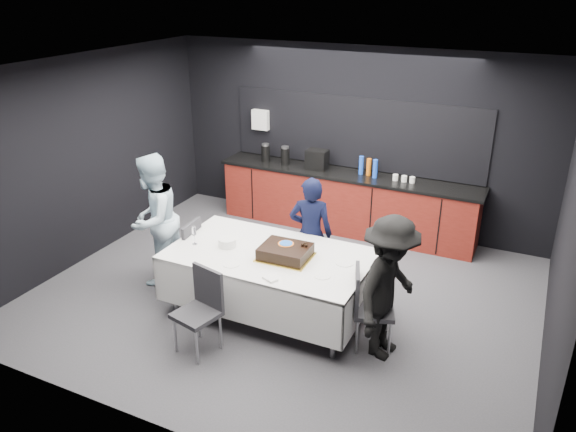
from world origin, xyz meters
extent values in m
plane|color=#45444A|center=(0.00, 0.00, 0.00)|extent=(6.00, 6.00, 0.00)
cube|color=white|center=(0.00, 0.00, 2.80)|extent=(6.00, 5.00, 0.04)
cube|color=black|center=(0.00, 2.50, 1.40)|extent=(6.00, 0.04, 2.80)
cube|color=black|center=(0.00, -2.50, 1.40)|extent=(6.00, 0.04, 2.80)
cube|color=black|center=(-3.00, 0.00, 1.40)|extent=(0.04, 5.00, 2.80)
cube|color=black|center=(3.00, 0.00, 1.40)|extent=(0.04, 5.00, 2.80)
cube|color=#60150F|center=(0.00, 2.20, 0.45)|extent=(4.00, 0.60, 0.90)
cube|color=black|center=(0.00, 2.20, 0.92)|extent=(4.10, 0.64, 0.04)
cube|color=black|center=(0.00, 2.48, 1.50)|extent=(4.00, 0.03, 1.10)
cube|color=white|center=(-1.60, 2.43, 1.55)|extent=(0.28, 0.12, 0.32)
cylinder|color=black|center=(-1.40, 2.20, 1.07)|extent=(0.14, 0.14, 0.26)
cylinder|color=black|center=(-1.05, 2.20, 1.07)|extent=(0.14, 0.14, 0.26)
cube|color=black|center=(-0.50, 2.20, 1.09)|extent=(0.32, 0.24, 0.30)
cylinder|color=blue|center=(0.20, 2.25, 1.08)|extent=(0.07, 0.07, 0.28)
cylinder|color=orange|center=(0.32, 2.25, 1.07)|extent=(0.07, 0.07, 0.26)
cylinder|color=blue|center=(0.44, 2.18, 1.08)|extent=(0.07, 0.07, 0.28)
cylinder|color=white|center=(0.75, 2.20, 0.98)|extent=(0.08, 0.08, 0.09)
cylinder|color=white|center=(0.88, 2.20, 0.98)|extent=(0.08, 0.08, 0.09)
cylinder|color=white|center=(1.00, 2.20, 0.98)|extent=(0.08, 0.08, 0.09)
cylinder|color=#99999E|center=(-1.40, 2.20, 1.21)|extent=(0.12, 0.12, 0.03)
cylinder|color=#99999E|center=(-1.05, 2.20, 1.21)|extent=(0.12, 0.12, 0.03)
cylinder|color=#99999E|center=(-1.00, -0.90, 0.38)|extent=(0.06, 0.06, 0.75)
cylinder|color=#99999E|center=(-1.00, 0.10, 0.38)|extent=(0.06, 0.06, 0.75)
cylinder|color=#99999E|center=(1.00, -0.90, 0.38)|extent=(0.06, 0.06, 0.75)
cylinder|color=#99999E|center=(1.00, 0.10, 0.38)|extent=(0.06, 0.06, 0.75)
cube|color=silver|center=(0.00, -0.40, 0.76)|extent=(2.32, 1.32, 0.04)
cube|color=silver|center=(0.00, -1.05, 0.49)|extent=(2.32, 0.02, 0.55)
cube|color=silver|center=(0.00, 0.25, 0.49)|extent=(2.32, 0.02, 0.55)
cube|color=silver|center=(-1.15, -0.40, 0.49)|extent=(0.02, 1.32, 0.55)
cube|color=silver|center=(1.15, -0.40, 0.49)|extent=(0.02, 1.32, 0.55)
cube|color=gold|center=(0.21, -0.42, 0.79)|extent=(0.60, 0.50, 0.01)
cube|color=black|center=(0.21, -0.42, 0.85)|extent=(0.56, 0.45, 0.12)
cube|color=black|center=(0.21, -0.42, 0.92)|extent=(0.56, 0.45, 0.01)
cylinder|color=orange|center=(0.19, -0.36, 0.93)|extent=(0.18, 0.18, 0.00)
cylinder|color=blue|center=(0.19, -0.36, 0.93)|extent=(0.15, 0.15, 0.01)
sphere|color=black|center=(0.39, -0.30, 0.94)|extent=(0.04, 0.04, 0.04)
sphere|color=black|center=(0.41, -0.34, 0.94)|extent=(0.04, 0.04, 0.04)
sphere|color=black|center=(0.37, -0.34, 0.94)|extent=(0.04, 0.04, 0.04)
cylinder|color=white|center=(-0.53, -0.45, 0.83)|extent=(0.21, 0.21, 0.10)
cylinder|color=white|center=(-0.26, -0.82, 0.78)|extent=(0.19, 0.19, 0.01)
cylinder|color=white|center=(0.87, -0.26, 0.78)|extent=(0.20, 0.20, 0.01)
cylinder|color=white|center=(0.75, -0.63, 0.78)|extent=(0.18, 0.18, 0.01)
cylinder|color=white|center=(-0.06, -0.04, 0.78)|extent=(0.22, 0.22, 0.01)
cube|color=white|center=(0.29, -0.94, 0.79)|extent=(0.18, 0.15, 0.02)
cylinder|color=white|center=(-0.91, -0.57, 0.78)|extent=(0.06, 0.06, 0.00)
cylinder|color=white|center=(-0.91, -0.57, 0.84)|extent=(0.01, 0.01, 0.12)
cylinder|color=white|center=(-0.91, -0.57, 0.95)|extent=(0.05, 0.05, 0.10)
cube|color=#29292E|center=(-1.30, -0.36, 0.45)|extent=(0.45, 0.45, 0.05)
cube|color=#29292E|center=(-1.11, -0.34, 0.70)|extent=(0.07, 0.42, 0.45)
cylinder|color=#99999E|center=(-1.48, -0.20, 0.22)|extent=(0.03, 0.03, 0.44)
cylinder|color=#99999E|center=(-1.46, -0.54, 0.22)|extent=(0.03, 0.03, 0.44)
cylinder|color=#99999E|center=(-1.14, -0.17, 0.22)|extent=(0.03, 0.03, 0.44)
cylinder|color=#99999E|center=(-1.12, -0.51, 0.22)|extent=(0.03, 0.03, 0.44)
cube|color=#29292E|center=(1.31, -0.53, 0.45)|extent=(0.54, 0.54, 0.05)
cube|color=#29292E|center=(1.13, -0.60, 0.70)|extent=(0.18, 0.41, 0.45)
cylinder|color=#99999E|center=(1.53, -0.64, 0.22)|extent=(0.03, 0.03, 0.44)
cylinder|color=#99999E|center=(1.42, -0.32, 0.22)|extent=(0.03, 0.03, 0.44)
cylinder|color=#99999E|center=(1.21, -0.75, 0.22)|extent=(0.03, 0.03, 0.44)
cylinder|color=#99999E|center=(1.10, -0.43, 0.22)|extent=(0.03, 0.03, 0.44)
cube|color=#29292E|center=(-0.34, -1.41, 0.45)|extent=(0.51, 0.51, 0.05)
cube|color=#29292E|center=(-0.30, -1.23, 0.70)|extent=(0.42, 0.14, 0.45)
cylinder|color=#99999E|center=(-0.55, -1.54, 0.22)|extent=(0.03, 0.03, 0.44)
cylinder|color=#99999E|center=(-0.22, -1.62, 0.22)|extent=(0.03, 0.03, 0.44)
cylinder|color=#99999E|center=(-0.47, -1.21, 0.22)|extent=(0.03, 0.03, 0.44)
cylinder|color=#99999E|center=(-0.14, -1.29, 0.22)|extent=(0.03, 0.03, 0.44)
imported|color=black|center=(0.20, 0.34, 0.75)|extent=(0.62, 0.49, 1.49)
imported|color=silver|center=(-1.70, -0.33, 0.86)|extent=(0.74, 0.90, 1.71)
imported|color=black|center=(1.47, -0.59, 0.79)|extent=(0.75, 1.10, 1.58)
camera|label=1|loc=(2.67, -5.50, 3.74)|focal=35.00mm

